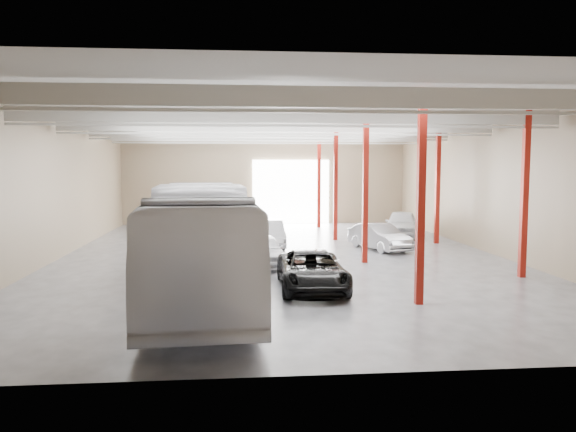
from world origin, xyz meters
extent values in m
cube|color=#434448|center=(0.00, 0.00, 0.00)|extent=(22.00, 32.00, 0.01)
cube|color=#BCBBB6|center=(0.00, 0.00, 7.00)|extent=(22.00, 32.00, 0.12)
cube|color=brown|center=(0.00, 16.00, 3.50)|extent=(22.00, 0.12, 7.00)
cube|color=brown|center=(0.00, -16.00, 3.50)|extent=(22.00, 0.12, 7.00)
cube|color=brown|center=(-11.00, 0.00, 3.50)|extent=(0.12, 32.00, 7.00)
cube|color=brown|center=(11.00, 0.00, 3.50)|extent=(0.12, 32.00, 7.00)
cube|color=white|center=(2.00, 15.85, 2.50)|extent=(6.00, 0.20, 5.00)
cube|color=maroon|center=(3.80, -10.00, 3.50)|extent=(0.25, 0.25, 7.00)
cube|color=maroon|center=(3.80, -2.00, 3.50)|extent=(0.25, 0.25, 7.00)
cube|color=maroon|center=(3.80, 6.00, 3.50)|extent=(0.25, 0.25, 7.00)
cube|color=maroon|center=(3.80, 13.00, 3.50)|extent=(0.25, 0.25, 7.00)
cube|color=maroon|center=(9.50, -6.00, 3.50)|extent=(0.25, 0.25, 7.00)
cube|color=maroon|center=(9.50, 4.00, 3.50)|extent=(0.25, 0.25, 7.00)
cube|color=silver|center=(0.00, -12.00, 6.55)|extent=(21.60, 0.15, 0.60)
cube|color=silver|center=(0.00, -12.00, 6.15)|extent=(21.60, 0.10, 0.10)
cube|color=silver|center=(0.00, -6.00, 6.55)|extent=(21.60, 0.15, 0.60)
cube|color=silver|center=(0.00, -6.00, 6.15)|extent=(21.60, 0.10, 0.10)
cube|color=silver|center=(0.00, 0.00, 6.55)|extent=(21.60, 0.15, 0.60)
cube|color=silver|center=(0.00, 0.00, 6.15)|extent=(21.60, 0.10, 0.10)
cube|color=silver|center=(0.00, 6.00, 6.55)|extent=(21.60, 0.15, 0.60)
cube|color=silver|center=(0.00, 6.00, 6.15)|extent=(21.60, 0.10, 0.10)
cube|color=silver|center=(0.00, 12.00, 6.55)|extent=(21.60, 0.15, 0.60)
cube|color=silver|center=(0.00, 12.00, 6.15)|extent=(21.60, 0.10, 0.10)
imported|color=white|center=(-3.50, -8.00, 1.98)|extent=(4.12, 14.36, 3.96)
imported|color=black|center=(0.53, -7.58, 0.72)|extent=(2.51, 5.25, 1.44)
imported|color=silver|center=(-1.03, -2.38, 0.72)|extent=(2.13, 4.36, 1.43)
imported|color=#B0B0B5|center=(-0.43, 3.48, 0.74)|extent=(1.65, 4.52, 1.48)
imported|color=slate|center=(-1.20, 10.33, 0.75)|extent=(2.54, 5.35, 1.51)
imported|color=#A3A3A7|center=(5.50, 1.83, 0.72)|extent=(2.85, 4.60, 1.43)
imported|color=silver|center=(8.30, 7.03, 0.84)|extent=(3.49, 5.32, 1.68)
camera|label=1|loc=(-2.23, -27.92, 4.65)|focal=35.00mm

